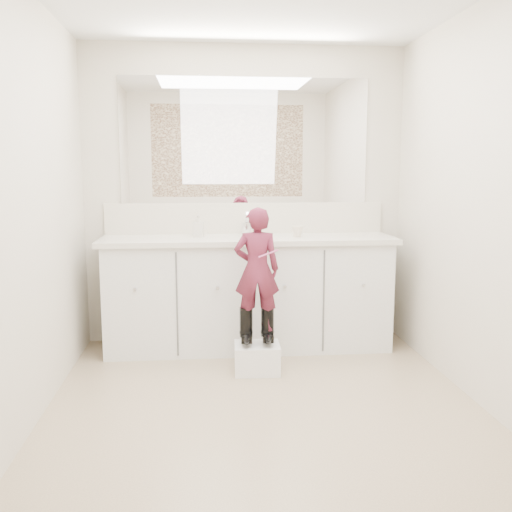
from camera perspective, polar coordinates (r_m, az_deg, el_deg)
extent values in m
plane|color=#8A6F5A|center=(3.51, 0.93, -15.10)|extent=(3.00, 3.00, 0.00)
plane|color=beige|center=(4.71, -1.09, 6.08)|extent=(2.60, 0.00, 2.60)
plane|color=beige|center=(1.74, 6.55, 1.56)|extent=(2.60, 0.00, 2.60)
plane|color=beige|center=(3.33, -21.91, 4.37)|extent=(0.00, 3.00, 3.00)
plane|color=beige|center=(3.60, 22.07, 4.64)|extent=(0.00, 3.00, 3.00)
cube|color=silver|center=(4.54, -0.79, -3.91)|extent=(2.20, 0.55, 0.85)
cube|color=beige|center=(4.45, -0.79, 1.65)|extent=(2.28, 0.58, 0.04)
cube|color=beige|center=(4.70, -1.07, 3.82)|extent=(2.28, 0.03, 0.25)
cube|color=white|center=(4.70, -1.09, 11.44)|extent=(2.00, 0.02, 1.00)
cube|color=#472819|center=(1.75, 6.75, 16.36)|extent=(2.00, 0.01, 1.20)
cylinder|color=silver|center=(4.60, -0.96, 2.77)|extent=(0.08, 0.08, 0.10)
imported|color=beige|center=(4.47, 4.17, 2.48)|extent=(0.11, 0.11, 0.09)
imported|color=beige|center=(4.49, -5.79, 3.02)|extent=(0.09, 0.09, 0.17)
cube|color=white|center=(4.07, 0.11, -10.17)|extent=(0.33, 0.28, 0.20)
imported|color=#952D48|center=(3.93, 0.08, -1.35)|extent=(0.32, 0.22, 0.86)
cylinder|color=#CD508E|center=(3.84, 1.24, 0.23)|extent=(0.14, 0.02, 0.06)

